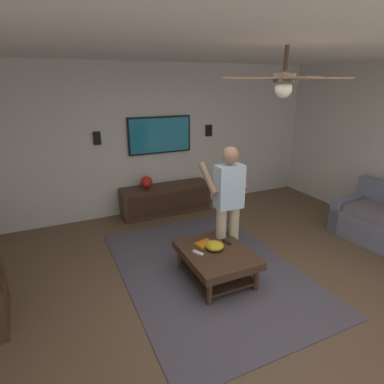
% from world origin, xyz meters
% --- Properties ---
extents(ground_plane, '(8.11, 8.11, 0.00)m').
position_xyz_m(ground_plane, '(0.00, 0.00, 0.00)').
color(ground_plane, brown).
extents(wall_back_tv, '(0.10, 6.95, 2.74)m').
position_xyz_m(wall_back_tv, '(3.13, 0.00, 1.37)').
color(wall_back_tv, silver).
rests_on(wall_back_tv, ground).
extents(ceiling_slab, '(6.36, 6.95, 0.10)m').
position_xyz_m(ceiling_slab, '(0.00, 0.00, 2.79)').
color(ceiling_slab, white).
extents(area_rug, '(3.13, 2.20, 0.01)m').
position_xyz_m(area_rug, '(0.68, 0.06, 0.01)').
color(area_rug, '#514C56').
rests_on(area_rug, ground).
extents(coffee_table, '(1.00, 0.80, 0.40)m').
position_xyz_m(coffee_table, '(0.48, 0.06, 0.30)').
color(coffee_table, '#422B1C').
rests_on(coffee_table, ground).
extents(media_console, '(0.45, 1.70, 0.55)m').
position_xyz_m(media_console, '(2.79, -0.13, 0.28)').
color(media_console, '#422B1C').
rests_on(media_console, ground).
extents(tv, '(0.05, 1.21, 0.68)m').
position_xyz_m(tv, '(3.04, -0.13, 1.47)').
color(tv, black).
extents(person_standing, '(0.54, 0.55, 1.64)m').
position_xyz_m(person_standing, '(0.80, -0.28, 0.93)').
color(person_standing, '#C6B793').
rests_on(person_standing, ground).
extents(bowl, '(0.23, 0.23, 0.10)m').
position_xyz_m(bowl, '(0.52, 0.06, 0.45)').
color(bowl, gold).
rests_on(bowl, coffee_table).
extents(remote_white, '(0.15, 0.11, 0.02)m').
position_xyz_m(remote_white, '(0.51, 0.30, 0.41)').
color(remote_white, white).
rests_on(remote_white, coffee_table).
extents(remote_black, '(0.15, 0.06, 0.02)m').
position_xyz_m(remote_black, '(0.61, -0.17, 0.41)').
color(remote_black, black).
rests_on(remote_black, coffee_table).
extents(book, '(0.21, 0.25, 0.04)m').
position_xyz_m(book, '(0.67, 0.13, 0.42)').
color(book, orange).
rests_on(book, coffee_table).
extents(vase_round, '(0.22, 0.22, 0.22)m').
position_xyz_m(vase_round, '(2.83, 0.23, 0.66)').
color(vase_round, red).
rests_on(vase_round, media_console).
extents(wall_speaker_left, '(0.06, 0.12, 0.22)m').
position_xyz_m(wall_speaker_left, '(3.05, -1.17, 1.49)').
color(wall_speaker_left, black).
extents(wall_speaker_right, '(0.06, 0.12, 0.22)m').
position_xyz_m(wall_speaker_right, '(3.05, 1.00, 1.49)').
color(wall_speaker_right, black).
extents(ceiling_fan, '(1.18, 1.14, 0.46)m').
position_xyz_m(ceiling_fan, '(-0.11, -0.27, 2.41)').
color(ceiling_fan, '#4C3828').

